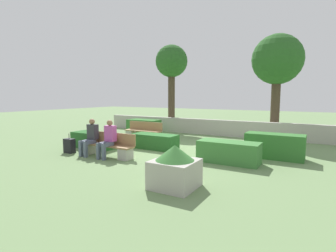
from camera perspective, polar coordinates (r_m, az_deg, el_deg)
ground_plane at (r=10.11m, az=0.90°, el=-5.52°), size 60.00×60.00×0.00m
perimeter_wall at (r=14.30m, az=10.21°, el=-0.32°), size 14.03×0.30×0.84m
bench_front at (r=9.48m, az=-13.11°, el=-4.48°), size 2.19×0.49×0.83m
bench_left_side at (r=12.97m, az=-5.39°, el=-1.39°), size 1.95×0.49×0.83m
person_seated_man at (r=9.18m, az=-12.95°, el=-2.43°), size 0.38×0.64×1.30m
person_seated_woman at (r=9.77m, az=-16.58°, el=-1.98°), size 0.38×0.64×1.30m
hedge_block_near_left at (r=9.64m, az=22.16°, el=-4.06°), size 1.88×0.74×0.84m
hedge_block_near_right at (r=8.59m, az=13.05°, el=-5.55°), size 1.92×0.79×0.68m
hedge_block_mid_left at (r=11.17m, az=-15.74°, el=-2.95°), size 1.90×0.82×0.63m
hedge_block_mid_right at (r=14.73m, az=-5.29°, el=-0.13°), size 1.81×0.89×0.79m
hedge_block_far_left at (r=10.55m, az=-2.86°, el=-3.38°), size 1.84×0.77×0.59m
planter_corner_left at (r=6.13m, az=1.49°, el=-8.97°), size 0.99×0.99×1.00m
suitcase at (r=10.47m, az=-20.67°, el=-4.04°), size 0.42×0.24×0.73m
tree_leftmost at (r=16.44m, az=0.77°, el=13.28°), size 1.96×1.96×5.19m
tree_center_left at (r=14.34m, az=22.70°, el=12.88°), size 2.46×2.46×5.13m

